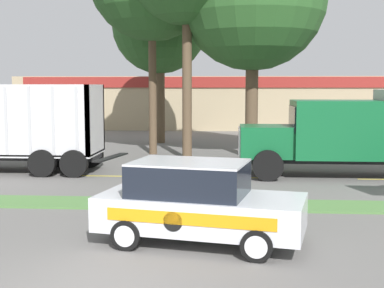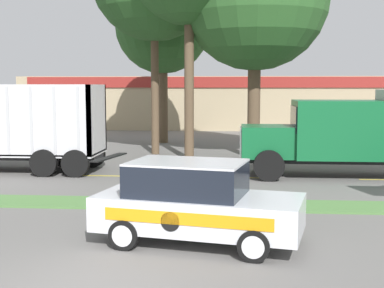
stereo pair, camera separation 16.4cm
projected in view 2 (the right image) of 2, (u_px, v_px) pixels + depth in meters
grass_verge at (151, 204)px, 15.36m from camera, size 120.00×1.48×0.06m
centre_line_4 at (101, 176)px, 20.27m from camera, size 2.40×0.14×0.01m
centre_line_5 at (244, 178)px, 19.84m from camera, size 2.40×0.14×0.01m
dump_truck_lead at (369, 136)px, 19.79m from camera, size 11.21×2.57×3.26m
rally_car at (195, 202)px, 11.53m from camera, size 4.69×2.76×1.82m
store_building_backdrop at (253, 101)px, 45.74m from camera, size 36.72×12.10×4.12m
tree_behind_centre at (163, 16)px, 31.30m from camera, size 5.61×5.61×11.12m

